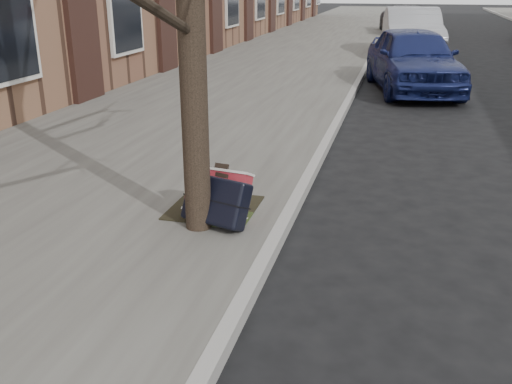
% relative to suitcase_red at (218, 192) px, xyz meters
% --- Properties ---
extents(ground, '(120.00, 120.00, 0.00)m').
position_rel_suitcase_red_xyz_m(ground, '(1.90, -1.04, -0.36)').
color(ground, black).
rests_on(ground, ground).
extents(near_sidewalk, '(5.00, 70.00, 0.12)m').
position_rel_suitcase_red_xyz_m(near_sidewalk, '(-1.80, 13.96, -0.30)').
color(near_sidewalk, '#66645C').
rests_on(near_sidewalk, ground).
extents(dirt_patch, '(0.85, 0.85, 0.02)m').
position_rel_suitcase_red_xyz_m(dirt_patch, '(-0.10, 0.16, -0.23)').
color(dirt_patch, black).
rests_on(dirt_patch, near_sidewalk).
extents(suitcase_red, '(0.67, 0.44, 0.48)m').
position_rel_suitcase_red_xyz_m(suitcase_red, '(0.00, 0.00, 0.00)').
color(suitcase_red, maroon).
rests_on(suitcase_red, near_sidewalk).
extents(suitcase_navy, '(0.71, 0.54, 0.49)m').
position_rel_suitcase_red_xyz_m(suitcase_navy, '(0.06, -0.23, 0.01)').
color(suitcase_navy, black).
rests_on(suitcase_navy, near_sidewalk).
extents(car_near_front, '(2.45, 4.31, 1.38)m').
position_rel_suitcase_red_xyz_m(car_near_front, '(1.84, 8.15, 0.33)').
color(car_near_front, navy).
rests_on(car_near_front, ground).
extents(car_near_mid, '(2.03, 4.71, 1.51)m').
position_rel_suitcase_red_xyz_m(car_near_mid, '(1.80, 14.15, 0.39)').
color(car_near_mid, '#A7A8AE').
rests_on(car_near_mid, ground).
extents(car_near_back, '(2.54, 4.75, 1.27)m').
position_rel_suitcase_red_xyz_m(car_near_back, '(1.58, 22.20, 0.27)').
color(car_near_back, '#3A393F').
rests_on(car_near_back, ground).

